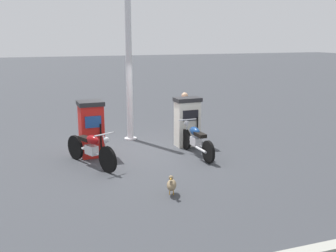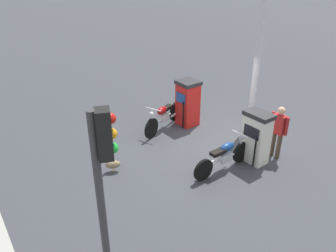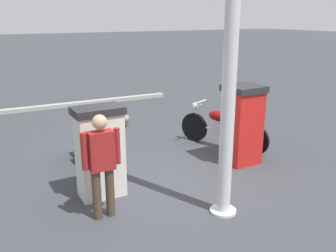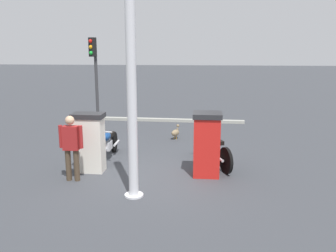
% 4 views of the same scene
% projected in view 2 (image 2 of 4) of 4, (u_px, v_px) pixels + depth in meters
% --- Properties ---
extents(ground_plane, '(120.00, 120.00, 0.00)m').
position_uv_depth(ground_plane, '(214.00, 141.00, 10.53)').
color(ground_plane, '#383A3F').
extents(fuel_pump_near, '(0.70, 0.69, 1.57)m').
position_uv_depth(fuel_pump_near, '(188.00, 103.00, 11.27)').
color(fuel_pump_near, red).
rests_on(fuel_pump_near, ground).
extents(fuel_pump_far, '(0.54, 0.78, 1.50)m').
position_uv_depth(fuel_pump_far, '(256.00, 137.00, 9.19)').
color(fuel_pump_far, silver).
rests_on(fuel_pump_far, ground).
extents(motorcycle_near_pump, '(2.05, 0.96, 0.98)m').
position_uv_depth(motorcycle_near_pump, '(164.00, 116.00, 11.08)').
color(motorcycle_near_pump, black).
rests_on(motorcycle_near_pump, ground).
extents(motorcycle_far_pump, '(2.04, 0.56, 0.94)m').
position_uv_depth(motorcycle_far_pump, '(224.00, 156.00, 8.92)').
color(motorcycle_far_pump, black).
rests_on(motorcycle_far_pump, ground).
extents(attendant_person, '(0.21, 0.57, 1.56)m').
position_uv_depth(attendant_person, '(278.00, 129.00, 9.35)').
color(attendant_person, '#473828').
rests_on(attendant_person, ground).
extents(wandering_duck, '(0.48, 0.36, 0.50)m').
position_uv_depth(wandering_duck, '(113.00, 164.00, 8.95)').
color(wandering_duck, '#847051').
rests_on(wandering_duck, ground).
extents(roadside_traffic_light, '(0.40, 0.30, 3.48)m').
position_uv_depth(roadside_traffic_light, '(104.00, 181.00, 4.69)').
color(roadside_traffic_light, '#38383A').
rests_on(roadside_traffic_light, ground).
extents(canopy_support_pole, '(0.40, 0.40, 4.60)m').
position_uv_depth(canopy_support_pole, '(257.00, 65.00, 10.29)').
color(canopy_support_pole, silver).
rests_on(canopy_support_pole, ground).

